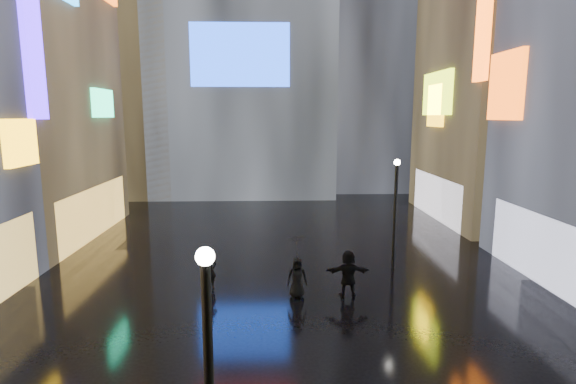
{
  "coord_description": "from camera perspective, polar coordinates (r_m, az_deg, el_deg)",
  "views": [
    {
      "loc": [
        -0.44,
        -0.65,
        7.15
      ],
      "look_at": [
        0.0,
        12.0,
        5.0
      ],
      "focal_mm": 28.0,
      "sensor_mm": 36.0,
      "label": 1
    }
  ],
  "objects": [
    {
      "name": "ground",
      "position": [
        21.86,
        -0.74,
        -9.45
      ],
      "size": [
        140.0,
        140.0,
        0.0
      ],
      "primitive_type": "plane",
      "color": "black",
      "rests_on": "ground"
    },
    {
      "name": "building_right_far",
      "position": [
        35.43,
        27.37,
        19.72
      ],
      "size": [
        10.28,
        12.0,
        28.0
      ],
      "color": "black",
      "rests_on": "ground"
    },
    {
      "name": "tower_flank_right",
      "position": [
        48.61,
        9.92,
        21.2
      ],
      "size": [
        12.0,
        12.0,
        34.0
      ],
      "primitive_type": "cube",
      "color": "black",
      "rests_on": "ground"
    },
    {
      "name": "tower_flank_left",
      "position": [
        45.13,
        -20.34,
        16.51
      ],
      "size": [
        10.0,
        10.0,
        26.0
      ],
      "primitive_type": "cube",
      "color": "black",
      "rests_on": "ground"
    },
    {
      "name": "lamp_near",
      "position": [
        7.87,
        -9.98,
        -22.83
      ],
      "size": [
        0.3,
        0.3,
        5.2
      ],
      "color": "black",
      "rests_on": "ground"
    },
    {
      "name": "lamp_far",
      "position": [
        21.49,
        13.47,
        -1.91
      ],
      "size": [
        0.3,
        0.3,
        5.2
      ],
      "color": "black",
      "rests_on": "ground"
    },
    {
      "name": "pedestrian_4",
      "position": [
        18.1,
        1.16,
        -10.85
      ],
      "size": [
        0.82,
        0.55,
        1.63
      ],
      "primitive_type": "imported",
      "rotation": [
        0.0,
        0.0,
        0.04
      ],
      "color": "black",
      "rests_on": "ground"
    },
    {
      "name": "pedestrian_5",
      "position": [
        18.33,
        7.65,
        -10.22
      ],
      "size": [
        1.77,
        0.58,
        1.9
      ],
      "primitive_type": "imported",
      "rotation": [
        0.0,
        0.0,
        3.13
      ],
      "color": "black",
      "rests_on": "ground"
    },
    {
      "name": "pedestrian_6",
      "position": [
        19.21,
        -9.9,
        -9.81
      ],
      "size": [
        0.7,
        0.62,
        1.6
      ],
      "primitive_type": "imported",
      "rotation": [
        0.0,
        0.0,
        0.51
      ],
      "color": "black",
      "rests_on": "ground"
    },
    {
      "name": "umbrella_2",
      "position": [
        17.7,
        1.17,
        -7.03
      ],
      "size": [
        1.35,
        1.36,
        0.89
      ],
      "primitive_type": "imported",
      "rotation": [
        0.0,
        0.0,
        0.61
      ],
      "color": "black",
      "rests_on": "pedestrian_4"
    }
  ]
}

